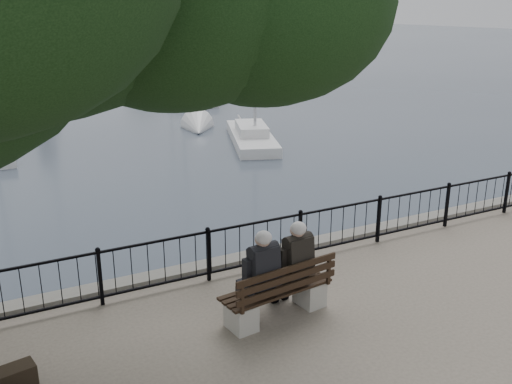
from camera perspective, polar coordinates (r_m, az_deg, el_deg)
harbor at (r=11.92m, az=-1.12°, el=-8.96°), size 260.00×260.00×1.20m
railing at (r=11.07m, az=0.00°, el=-5.13°), size 22.06×0.06×1.00m
bench at (r=9.54m, az=2.25°, el=-10.50°), size 2.01×0.82×1.03m
person_left at (r=9.27m, az=0.18°, el=-8.67°), size 0.51×0.85×1.63m
person_right at (r=9.63m, az=3.57°, el=-7.61°), size 0.51×0.85×1.63m
lion_monument at (r=56.96m, az=-21.24°, el=13.31°), size 6.21×6.21×9.10m
sailboat_c at (r=25.97m, az=-0.44°, el=5.67°), size 3.69×6.40×11.47m
sailboat_d at (r=37.23m, az=-7.53°, el=9.33°), size 2.96×6.24×11.39m
sailboat_f at (r=38.78m, az=-20.27°, el=8.71°), size 2.02×5.60×10.60m
sailboat_g at (r=44.16m, az=-8.73°, el=10.62°), size 1.93×5.37×9.98m
far_shore at (r=91.16m, az=-8.43°, el=16.75°), size 30.00×8.60×9.18m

